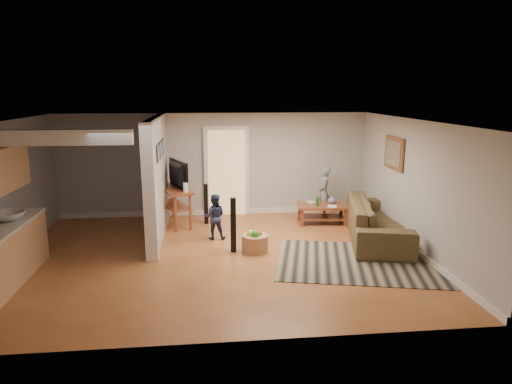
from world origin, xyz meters
TOP-DOWN VIEW (x-y plane):
  - ground at (0.00, 0.00)m, footprint 7.50×7.50m
  - room_shell at (-1.07, 0.43)m, footprint 7.54×6.02m
  - area_rug at (2.51, -0.57)m, footprint 3.30×2.72m
  - sofa at (3.30, 0.65)m, footprint 1.70×2.96m
  - coffee_table at (2.48, 1.93)m, footprint 1.18×0.76m
  - tv_console at (-0.93, 2.20)m, footprint 1.00×1.45m
  - speaker_left at (0.30, 0.22)m, footprint 0.12×0.12m
  - speaker_right at (-0.21, 2.18)m, footprint 0.11×0.11m
  - toy_basket at (0.71, 0.18)m, footprint 0.51×0.51m
  - child at (2.61, 2.38)m, footprint 0.39×0.51m
  - toddler at (-0.05, 1.04)m, footprint 0.49×0.40m

SIDE VIEW (x-z plane):
  - ground at x=0.00m, z-range 0.00..0.00m
  - sofa at x=3.30m, z-range -0.41..0.41m
  - child at x=2.61m, z-range -0.62..0.62m
  - toddler at x=-0.05m, z-range -0.48..0.48m
  - area_rug at x=2.51m, z-range 0.00..0.01m
  - toy_basket at x=0.71m, z-range -0.04..0.41m
  - coffee_table at x=2.48m, z-range 0.01..0.68m
  - speaker_right at x=-0.21m, z-range 0.00..0.94m
  - speaker_left at x=0.30m, z-range 0.00..1.07m
  - tv_console at x=-0.93m, z-range 0.19..1.36m
  - room_shell at x=-1.07m, z-range 0.20..2.72m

